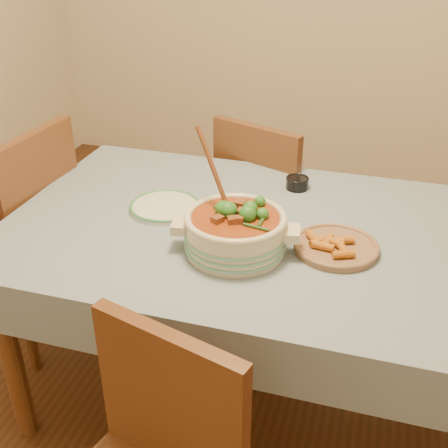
# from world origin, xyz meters

# --- Properties ---
(floor) EXTENTS (4.50, 4.50, 0.00)m
(floor) POSITION_xyz_m (0.00, 0.00, 0.00)
(floor) COLOR #422713
(floor) RESTS_ON ground
(dining_table) EXTENTS (1.68, 1.08, 0.76)m
(dining_table) POSITION_xyz_m (0.00, 0.00, 0.66)
(dining_table) COLOR brown
(dining_table) RESTS_ON floor
(stew_casserole) EXTENTS (0.40, 0.35, 0.37)m
(stew_casserole) POSITION_xyz_m (-0.01, -0.17, 0.84)
(stew_casserole) COLOR beige
(stew_casserole) RESTS_ON dining_table
(white_plate) EXTENTS (0.26, 0.26, 0.02)m
(white_plate) POSITION_xyz_m (-0.33, 0.03, 0.77)
(white_plate) COLOR silver
(white_plate) RESTS_ON dining_table
(condiment_bowl) EXTENTS (0.11, 0.11, 0.05)m
(condiment_bowl) POSITION_xyz_m (0.09, 0.34, 0.78)
(condiment_bowl) COLOR black
(condiment_bowl) RESTS_ON dining_table
(fried_plate) EXTENTS (0.32, 0.32, 0.05)m
(fried_plate) POSITION_xyz_m (0.29, -0.07, 0.77)
(fried_plate) COLOR #826348
(fried_plate) RESTS_ON dining_table
(chair_far) EXTENTS (0.55, 0.55, 0.92)m
(chair_far) POSITION_xyz_m (-0.08, 0.65, 0.52)
(chair_far) COLOR brown
(chair_far) RESTS_ON floor
(chair_left) EXTENTS (0.49, 0.49, 0.97)m
(chair_left) POSITION_xyz_m (-0.98, 0.07, 0.55)
(chair_left) COLOR brown
(chair_left) RESTS_ON floor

